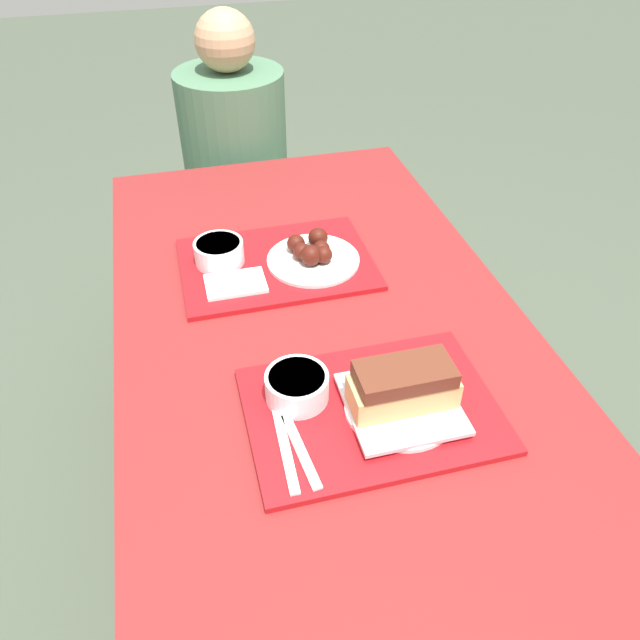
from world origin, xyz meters
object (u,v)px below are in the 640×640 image
bowl_coleslaw_near (297,385)px  brisket_sandwich_plate (402,393)px  tray_near (371,410)px  person_seated_across (234,143)px  tray_far (277,264)px  bowl_coleslaw_far (219,251)px  wings_plate_far (313,253)px

bowl_coleslaw_near → brisket_sandwich_plate: size_ratio=0.57×
tray_near → person_seated_across: bearing=92.6°
tray_far → bowl_coleslaw_far: (-0.12, 0.03, 0.03)m
bowl_coleslaw_far → tray_near: bearing=-69.1°
brisket_sandwich_plate → bowl_coleslaw_near: bearing=156.8°
brisket_sandwich_plate → wings_plate_far: size_ratio=0.93×
brisket_sandwich_plate → person_seated_across: bearing=94.7°
bowl_coleslaw_near → brisket_sandwich_plate: (0.16, -0.07, 0.01)m
bowl_coleslaw_far → wings_plate_far: 0.21m
tray_far → bowl_coleslaw_far: 0.13m
tray_near → brisket_sandwich_plate: 0.07m
wings_plate_far → brisket_sandwich_plate: bearing=-85.5°
tray_far → brisket_sandwich_plate: brisket_sandwich_plate is taller
tray_far → person_seated_across: (0.01, 0.76, -0.04)m
tray_near → brisket_sandwich_plate: size_ratio=2.20×
brisket_sandwich_plate → bowl_coleslaw_far: (-0.24, 0.51, -0.01)m
wings_plate_far → person_seated_across: 0.77m
tray_near → bowl_coleslaw_far: size_ratio=3.87×
wings_plate_far → person_seated_across: (-0.07, 0.77, -0.06)m
tray_near → brisket_sandwich_plate: bearing=-16.3°
bowl_coleslaw_near → bowl_coleslaw_far: (-0.07, 0.44, 0.00)m
person_seated_across → brisket_sandwich_plate: bearing=-85.3°
bowl_coleslaw_near → tray_far: bearing=83.5°
brisket_sandwich_plate → person_seated_across: person_seated_across is taller
brisket_sandwich_plate → wings_plate_far: bearing=94.5°
person_seated_across → bowl_coleslaw_near: bearing=-93.0°
bowl_coleslaw_far → person_seated_across: 0.74m
bowl_coleslaw_far → tray_far: bearing=-14.7°
bowl_coleslaw_near → person_seated_across: size_ratio=0.16×
tray_near → person_seated_across: (-0.06, 1.22, -0.04)m
bowl_coleslaw_far → person_seated_across: size_ratio=0.16×
bowl_coleslaw_far → person_seated_across: (0.13, 0.72, -0.07)m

